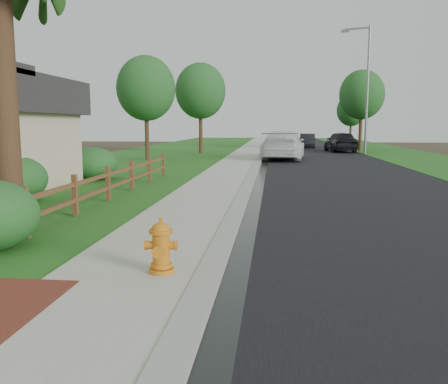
# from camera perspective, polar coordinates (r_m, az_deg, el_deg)

# --- Properties ---
(ground) EXTENTS (120.00, 120.00, 0.00)m
(ground) POSITION_cam_1_polar(r_m,az_deg,el_deg) (6.67, -6.23, -12.39)
(ground) COLOR #382E1E
(road) EXTENTS (8.00, 90.00, 0.02)m
(road) POSITION_cam_1_polar(r_m,az_deg,el_deg) (41.30, 10.51, 4.72)
(road) COLOR black
(road) RESTS_ON ground
(curb) EXTENTS (0.40, 90.00, 0.12)m
(curb) POSITION_cam_1_polar(r_m,az_deg,el_deg) (41.18, 4.65, 4.89)
(curb) COLOR gray
(curb) RESTS_ON ground
(wet_gutter) EXTENTS (0.50, 90.00, 0.00)m
(wet_gutter) POSITION_cam_1_polar(r_m,az_deg,el_deg) (41.18, 5.14, 4.83)
(wet_gutter) COLOR black
(wet_gutter) RESTS_ON road
(sidewalk) EXTENTS (2.20, 90.00, 0.10)m
(sidewalk) POSITION_cam_1_polar(r_m,az_deg,el_deg) (41.23, 2.84, 4.89)
(sidewalk) COLOR #A29F8D
(sidewalk) RESTS_ON ground
(grass_strip) EXTENTS (1.60, 90.00, 0.06)m
(grass_strip) POSITION_cam_1_polar(r_m,az_deg,el_deg) (41.38, 0.20, 4.89)
(grass_strip) COLOR #235016
(grass_strip) RESTS_ON ground
(lawn_near) EXTENTS (9.00, 90.00, 0.04)m
(lawn_near) POSITION_cam_1_polar(r_m,az_deg,el_deg) (42.22, -6.86, 4.88)
(lawn_near) COLOR #235016
(lawn_near) RESTS_ON ground
(verge_far) EXTENTS (6.00, 90.00, 0.04)m
(verge_far) POSITION_cam_1_polar(r_m,az_deg,el_deg) (42.40, 19.87, 4.47)
(verge_far) COLOR #235016
(verge_far) RESTS_ON ground
(ranch_fence) EXTENTS (0.12, 16.92, 1.10)m
(ranch_fence) POSITION_cam_1_polar(r_m,az_deg,el_deg) (13.56, -15.49, 0.53)
(ranch_fence) COLOR #453017
(ranch_fence) RESTS_ON ground
(fire_hydrant) EXTENTS (0.55, 0.44, 0.84)m
(fire_hydrant) POSITION_cam_1_polar(r_m,az_deg,el_deg) (7.27, -7.58, -6.67)
(fire_hydrant) COLOR orange
(fire_hydrant) RESTS_ON sidewalk
(white_suv) EXTENTS (3.26, 6.80, 1.91)m
(white_suv) POSITION_cam_1_polar(r_m,az_deg,el_deg) (32.31, 7.15, 5.61)
(white_suv) COLOR white
(white_suv) RESTS_ON road
(dark_car_mid) EXTENTS (2.52, 5.32, 1.76)m
(dark_car_mid) POSITION_cam_1_polar(r_m,az_deg,el_deg) (42.47, 13.85, 5.91)
(dark_car_mid) COLOR black
(dark_car_mid) RESTS_ON road
(dark_car_far) EXTENTS (1.72, 4.40, 1.43)m
(dark_car_far) POSITION_cam_1_polar(r_m,az_deg,el_deg) (49.50, 10.00, 6.10)
(dark_car_far) COLOR black
(dark_car_far) RESTS_ON road
(streetlight) EXTENTS (2.28, 0.84, 10.08)m
(streetlight) POSITION_cam_1_polar(r_m,az_deg,el_deg) (40.18, 16.63, 12.57)
(streetlight) COLOR gray
(streetlight) RESTS_ON ground
(shrub_c) EXTENTS (2.19, 2.19, 1.43)m
(shrub_c) POSITION_cam_1_polar(r_m,az_deg,el_deg) (15.50, -23.98, 1.39)
(shrub_c) COLOR #1A4920
(shrub_c) RESTS_ON ground
(shrub_d) EXTENTS (2.62, 2.62, 1.41)m
(shrub_d) POSITION_cam_1_polar(r_m,az_deg,el_deg) (20.74, -15.56, 3.29)
(shrub_d) COLOR #1A4920
(shrub_d) RESTS_ON ground
(tree_near_left) EXTENTS (3.84, 3.84, 6.81)m
(tree_near_left) POSITION_cam_1_polar(r_m,az_deg,el_deg) (32.03, -9.37, 12.18)
(tree_near_left) COLOR #392417
(tree_near_left) RESTS_ON ground
(tree_mid_left) EXTENTS (4.08, 4.08, 7.30)m
(tree_mid_left) POSITION_cam_1_polar(r_m,az_deg,el_deg) (39.16, -2.84, 12.03)
(tree_mid_left) COLOR #392417
(tree_mid_left) RESTS_ON ground
(tree_mid_right) EXTENTS (3.93, 3.93, 7.13)m
(tree_mid_right) POSITION_cam_1_polar(r_m,az_deg,el_deg) (44.18, 16.24, 11.16)
(tree_mid_right) COLOR #392417
(tree_mid_right) RESTS_ON ground
(tree_far_right) EXTENTS (2.95, 2.95, 5.44)m
(tree_far_right) POSITION_cam_1_polar(r_m,az_deg,el_deg) (50.83, 15.06, 9.46)
(tree_far_right) COLOR #392417
(tree_far_right) RESTS_ON ground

